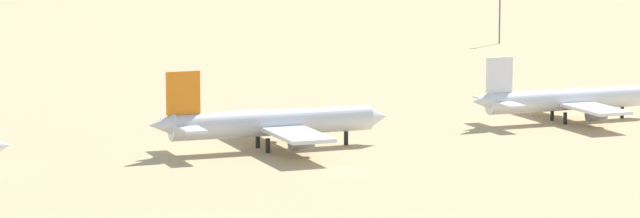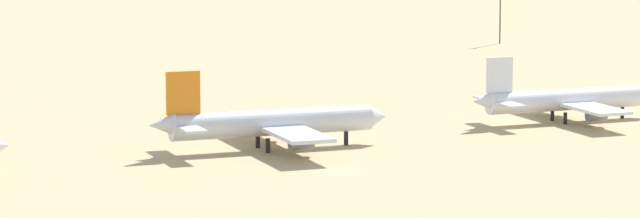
{
  "view_description": "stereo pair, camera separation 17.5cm",
  "coord_description": "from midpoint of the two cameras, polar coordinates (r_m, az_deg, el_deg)",
  "views": [
    {
      "loc": [
        -106.93,
        -193.14,
        40.69
      ],
      "look_at": [
        5.47,
        16.94,
        6.0
      ],
      "focal_mm": 92.2,
      "sensor_mm": 36.0,
      "label": 1
    },
    {
      "loc": [
        -106.77,
        -193.23,
        40.69
      ],
      "look_at": [
        5.47,
        16.94,
        6.0
      ],
      "focal_mm": 92.2,
      "sensor_mm": 36.0,
      "label": 2
    }
  ],
  "objects": [
    {
      "name": "parked_jet_white_5",
      "position": [
        270.14,
        8.5,
        0.31
      ],
      "size": [
        33.77,
        28.6,
        11.15
      ],
      "rotation": [
        0.0,
        0.0,
        -0.12
      ],
      "color": "white",
      "rests_on": "ground"
    },
    {
      "name": "light_pole_mid",
      "position": [
        391.14,
        6.29,
        3.75
      ],
      "size": [
        1.8,
        0.5,
        17.7
      ],
      "color": "#59595E",
      "rests_on": "ground"
    },
    {
      "name": "parked_jet_orange_4",
      "position": [
        240.62,
        -1.74,
        -0.49
      ],
      "size": [
        36.98,
        31.37,
        12.22
      ],
      "rotation": [
        0.0,
        0.0,
        -0.13
      ],
      "color": "silver",
      "rests_on": "ground"
    },
    {
      "name": "ground",
      "position": [
        224.48,
        0.83,
        -2.16
      ],
      "size": [
        4000.0,
        4000.0,
        0.0
      ],
      "primitive_type": "plane",
      "color": "tan"
    }
  ]
}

